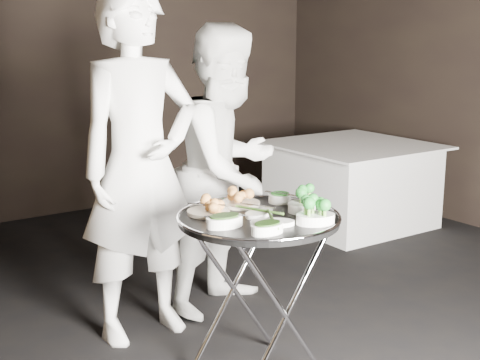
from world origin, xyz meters
TOP-DOWN VIEW (x-y plane):
  - wall_back at (0.00, 3.52)m, footprint 6.00×0.05m
  - tray_stand at (-0.03, 0.08)m, footprint 0.54×0.46m
  - serving_tray at (-0.03, 0.08)m, footprint 0.75×0.75m
  - potato_plate_a at (-0.20, 0.24)m, footprint 0.21×0.21m
  - potato_plate_b at (0.00, 0.28)m, footprint 0.20×0.20m
  - greens_bowl at (0.20, 0.22)m, footprint 0.11×0.11m
  - asparagus_plate_a at (-0.02, 0.09)m, footprint 0.20×0.16m
  - asparagus_plate_b at (-0.07, -0.07)m, footprint 0.22×0.19m
  - spinach_bowl_a at (-0.25, 0.03)m, footprint 0.18×0.12m
  - spinach_bowl_b at (-0.16, -0.15)m, footprint 0.16×0.11m
  - broccoli_bowl_a at (0.19, 0.04)m, footprint 0.20×0.18m
  - broccoli_bowl_b at (0.10, -0.16)m, footprint 0.21×0.18m
  - serving_utensils at (-0.02, 0.15)m, footprint 0.57×0.43m
  - waiter_left at (-0.25, 0.84)m, footprint 0.70×0.48m
  - waiter_right at (0.35, 0.90)m, footprint 0.98×0.87m
  - dining_table at (2.18, 1.74)m, footprint 1.23×1.23m

SIDE VIEW (x-z plane):
  - dining_table at x=2.18m, z-range 0.00..0.70m
  - tray_stand at x=-0.03m, z-range 0.05..0.84m
  - serving_tray at x=-0.03m, z-range 0.78..0.82m
  - asparagus_plate_a at x=-0.02m, z-range 0.81..0.84m
  - asparagus_plate_b at x=-0.07m, z-range 0.81..0.85m
  - spinach_bowl_b at x=-0.16m, z-range 0.81..0.87m
  - greens_bowl at x=0.20m, z-range 0.81..0.87m
  - potato_plate_b at x=0.00m, z-range 0.80..0.88m
  - broccoli_bowl_a at x=0.19m, z-range 0.81..0.88m
  - waiter_right at x=0.35m, z-range 0.00..1.68m
  - potato_plate_a at x=-0.20m, z-range 0.80..0.88m
  - spinach_bowl_a at x=-0.25m, z-range 0.81..0.88m
  - broccoli_bowl_b at x=0.10m, z-range 0.81..0.88m
  - serving_utensils at x=-0.02m, z-range 0.85..0.86m
  - waiter_left at x=-0.25m, z-range 0.00..1.88m
  - wall_back at x=0.00m, z-range 0.00..3.00m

